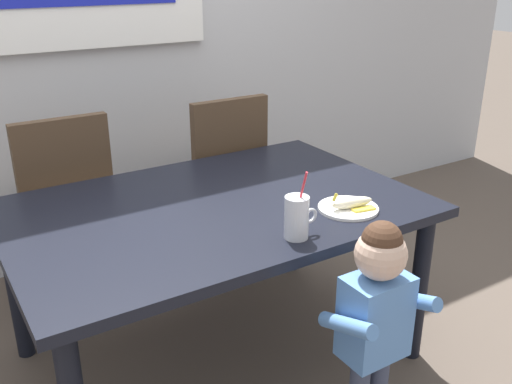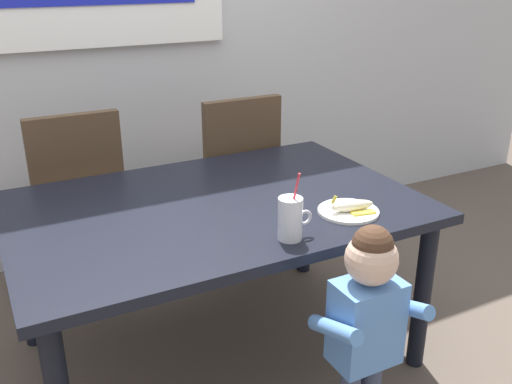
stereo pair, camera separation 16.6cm
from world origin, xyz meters
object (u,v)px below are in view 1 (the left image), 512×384
Objects in this scene: dining_table at (215,222)px; toddler_standing at (376,308)px; milk_cup at (297,220)px; dining_chair_right at (220,172)px; snack_plate at (348,208)px; dining_chair_left at (63,199)px; peeled_banana at (353,203)px.

toddler_standing is at bearing -70.39° from dining_table.
milk_cup is (0.10, -0.41, 0.15)m from dining_table.
dining_chair_right is 4.17× the size of snack_plate.
dining_chair_left reaches higher than toddler_standing.
peeled_banana reaches higher than snack_plate.
dining_chair_right is 1.19m from milk_cup.
peeled_banana is at bearing 89.91° from dining_chair_right.
dining_chair_right is (0.42, 0.72, -0.09)m from dining_table.
toddler_standing is 0.43m from snack_plate.
dining_chair_right is at bearing 89.91° from peeled_banana.
dining_chair_right and milk_cup have the same top height.
toddler_standing is at bearing -62.56° from milk_cup.
dining_chair_left is at bearing 126.04° from peeled_banana.
snack_plate is (0.17, 0.35, 0.19)m from toddler_standing.
dining_chair_left is 1.40m from peeled_banana.
toddler_standing is 0.39m from milk_cup.
dining_chair_right is 5.48× the size of peeled_banana.
snack_plate is at bearing 64.67° from toddler_standing.
dining_chair_left and milk_cup have the same top height.
milk_cup reaches higher than dining_table.
dining_chair_left is 1.15× the size of toddler_standing.
dining_table is 6.33× the size of milk_cup.
toddler_standing is at bearing 113.66° from dining_chair_left.
dining_table is at bearing 109.61° from toddler_standing.
milk_cup is (-0.31, -1.12, 0.24)m from dining_chair_right.
milk_cup is at bearing 74.34° from dining_chair_right.
milk_cup reaches higher than peeled_banana.
dining_chair_left is 1.00× the size of dining_chair_right.
toddler_standing reaches higher than peeled_banana.
toddler_standing reaches higher than snack_plate.
toddler_standing is (-0.18, -1.39, -0.02)m from dining_chair_right.
snack_plate is 1.31× the size of peeled_banana.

